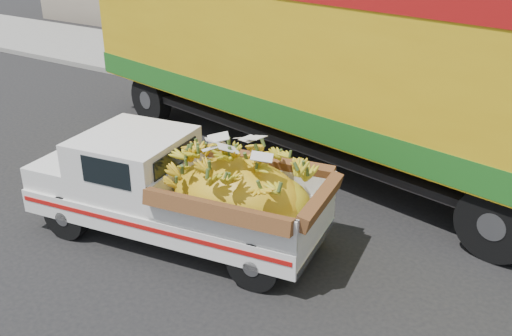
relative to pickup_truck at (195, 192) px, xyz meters
The scene contains 5 objects.
ground 1.36m from the pickup_truck, 140.98° to the left, with size 100.00×100.00×0.00m, color black.
curb 6.17m from the pickup_truck, 97.97° to the left, with size 60.00×0.25×0.15m, color gray.
sidewalk 8.25m from the pickup_truck, 95.94° to the left, with size 60.00×4.00×0.14m, color gray.
pickup_truck is the anchor object (origin of this frame).
semi_trailer 3.87m from the pickup_truck, 82.51° to the left, with size 12.08×4.79×3.80m.
Camera 1 is at (5.53, -6.21, 4.45)m, focal length 40.00 mm.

